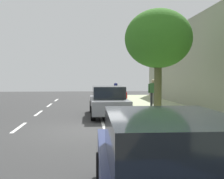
{
  "coord_description": "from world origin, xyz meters",
  "views": [
    {
      "loc": [
        -0.1,
        -9.91,
        2.0
      ],
      "look_at": [
        1.43,
        7.08,
        1.19
      ],
      "focal_mm": 42.96,
      "sensor_mm": 36.0,
      "label": 1
    }
  ],
  "objects": [
    {
      "name": "lane_stripe_bike_edge",
      "position": [
        0.53,
        0.0,
        0.0
      ],
      "size": [
        0.12,
        34.08,
        0.01
      ],
      "primitive_type": "cube",
      "color": "white",
      "rests_on": "ground"
    },
    {
      "name": "street_tree_mid_block",
      "position": [
        3.03,
        1.86,
        3.67
      ],
      "size": [
        2.99,
        2.99,
        4.84
      ],
      "color": "#494C2B",
      "rests_on": "sidewalk"
    },
    {
      "name": "curb_edge",
      "position": [
        2.0,
        0.0,
        0.08
      ],
      "size": [
        0.16,
        34.08,
        0.16
      ],
      "primitive_type": "cube",
      "color": "gray",
      "rests_on": "ground"
    },
    {
      "name": "cyclist_with_backpack",
      "position": [
        1.76,
        7.64,
        0.97
      ],
      "size": [
        0.5,
        0.59,
        1.61
      ],
      "color": "#C6B284",
      "rests_on": "ground"
    },
    {
      "name": "bicycle_at_curb",
      "position": [
        1.54,
        8.09,
        0.39
      ],
      "size": [
        1.47,
        1.07,
        0.79
      ],
      "color": "black",
      "rests_on": "ground"
    },
    {
      "name": "parked_sedan_grey_mid",
      "position": [
        0.93,
        3.67,
        0.75
      ],
      "size": [
        1.87,
        4.41,
        1.52
      ],
      "color": "slate",
      "rests_on": "ground"
    },
    {
      "name": "parked_sedan_dark_blue_second",
      "position": [
        0.93,
        -6.65,
        0.75
      ],
      "size": [
        1.92,
        4.44,
        1.52
      ],
      "color": "navy",
      "rests_on": "ground"
    },
    {
      "name": "ground",
      "position": [
        0.0,
        0.0,
        0.0
      ],
      "size": [
        54.52,
        54.52,
        0.0
      ],
      "primitive_type": "plane",
      "color": "#323232"
    },
    {
      "name": "fire_hydrant",
      "position": [
        2.43,
        7.92,
        0.59
      ],
      "size": [
        0.22,
        0.22,
        0.84
      ],
      "color": "red",
      "rests_on": "sidewalk"
    },
    {
      "name": "pedestrian_on_phone",
      "position": [
        3.96,
        6.5,
        1.12
      ],
      "size": [
        0.59,
        0.35,
        1.68
      ],
      "color": "black",
      "rests_on": "sidewalk"
    },
    {
      "name": "sidewalk",
      "position": [
        4.11,
        0.0,
        0.08
      ],
      "size": [
        4.07,
        34.08,
        0.16
      ],
      "primitive_type": "cube",
      "color": "#A5AF86",
      "rests_on": "ground"
    },
    {
      "name": "lane_stripe_centre",
      "position": [
        -2.82,
        -1.24,
        0.0
      ],
      "size": [
        0.14,
        31.6,
        0.01
      ],
      "color": "white",
      "rests_on": "ground"
    }
  ]
}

